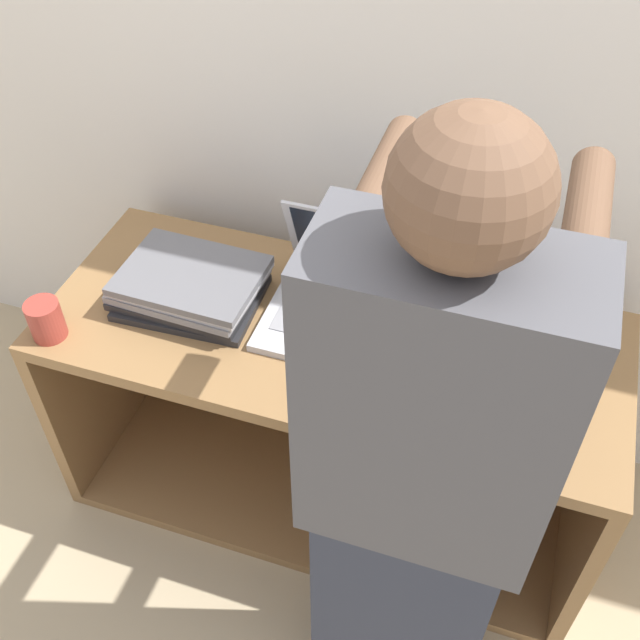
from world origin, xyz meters
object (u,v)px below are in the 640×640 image
object	(u,v)px
laptop_open	(339,300)
person	(417,501)
mug	(46,320)
laptop_stack_left	(190,285)
laptop_stack_right	(486,349)

from	to	relation	value
laptop_open	person	world-z (taller)	person
mug	laptop_open	bearing A→B (deg)	23.79
laptop_open	mug	bearing A→B (deg)	-156.21
laptop_stack_left	laptop_stack_right	size ratio (longest dim) A/B	0.99
laptop_open	mug	distance (m)	0.70
laptop_open	laptop_stack_left	size ratio (longest dim) A/B	0.97
laptop_stack_right	laptop_stack_left	bearing A→B (deg)	-179.80
laptop_stack_right	mug	size ratio (longest dim) A/B	3.65
laptop_open	person	distance (m)	0.61
laptop_stack_right	person	size ratio (longest dim) A/B	0.23
laptop_open	laptop_stack_left	bearing A→B (deg)	-170.74
laptop_stack_left	mug	world-z (taller)	mug
laptop_stack_left	mug	xyz separation A→B (m)	(-0.27, -0.22, 0.00)
laptop_stack_left	laptop_stack_right	distance (m)	0.73
laptop_stack_left	mug	size ratio (longest dim) A/B	3.61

